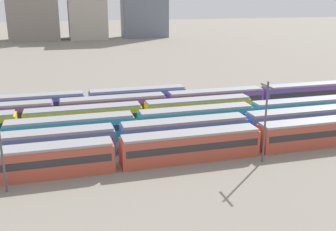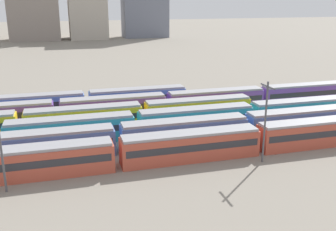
# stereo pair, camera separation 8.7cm
# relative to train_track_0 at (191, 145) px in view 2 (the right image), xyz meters

# --- Properties ---
(train_track_0) EXTENTS (93.60, 3.06, 3.75)m
(train_track_0) POSITION_rel_train_track_0_xyz_m (0.00, 0.00, 0.00)
(train_track_0) COLOR #BC4C38
(train_track_0) RESTS_ON ground_plane
(train_track_1) EXTENTS (74.70, 3.06, 3.75)m
(train_track_1) POSITION_rel_train_track_0_xyz_m (-8.59, 5.20, 0.00)
(train_track_1) COLOR #4C70BC
(train_track_1) RESTS_ON ground_plane
(train_track_2) EXTENTS (74.70, 3.06, 3.75)m
(train_track_2) POSITION_rel_train_track_0_xyz_m (-5.06, 10.40, 0.00)
(train_track_2) COLOR teal
(train_track_2) RESTS_ON ground_plane
(train_track_3) EXTENTS (55.80, 3.06, 3.75)m
(train_track_3) POSITION_rel_train_track_0_xyz_m (-12.28, 15.60, -0.00)
(train_track_3) COLOR yellow
(train_track_3) RESTS_ON ground_plane
(train_track_4) EXTENTS (112.50, 3.06, 3.75)m
(train_track_4) POSITION_rel_train_track_0_xyz_m (2.50, 20.80, 0.00)
(train_track_4) COLOR #6B429E
(train_track_4) RESTS_ON ground_plane
(train_track_5) EXTENTS (55.80, 3.06, 3.75)m
(train_track_5) POSITION_rel_train_track_0_xyz_m (-20.56, 26.00, -0.00)
(train_track_5) COLOR #4C70BC
(train_track_5) RESTS_ON ground_plane
(catenary_pole_0) EXTENTS (0.24, 3.20, 10.10)m
(catenary_pole_0) POSITION_rel_train_track_0_xyz_m (-21.86, -2.99, 3.70)
(catenary_pole_0) COLOR #4C4C51
(catenary_pole_0) RESTS_ON ground_plane
(catenary_pole_2) EXTENTS (0.24, 3.20, 10.40)m
(catenary_pole_2) POSITION_rel_train_track_0_xyz_m (8.53, -3.19, 3.85)
(catenary_pole_2) COLOR #4C4C51
(catenary_pole_2) RESTS_ON ground_plane
(distant_building_3) EXTENTS (18.04, 19.36, 26.02)m
(distant_building_3) POSITION_rel_train_track_0_xyz_m (-0.29, 157.83, 11.10)
(distant_building_3) COLOR #B2A899
(distant_building_3) RESTS_ON ground_plane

